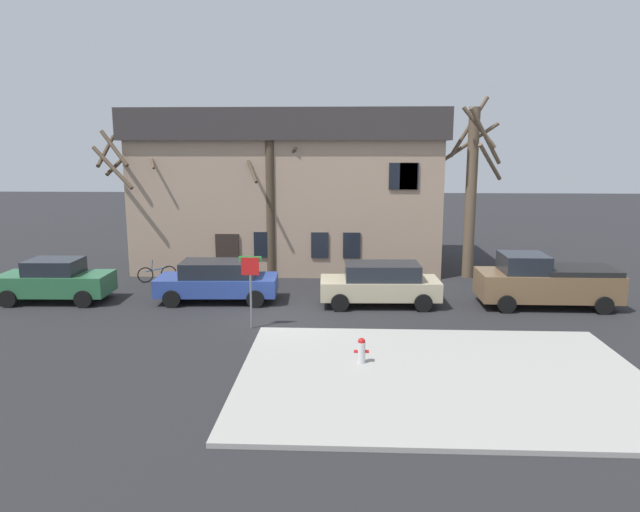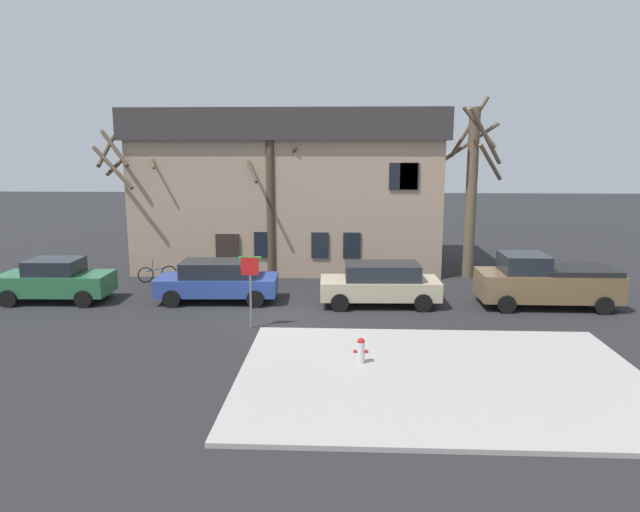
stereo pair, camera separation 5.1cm
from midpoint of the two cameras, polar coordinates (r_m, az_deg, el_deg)
ground_plane at (r=21.00m, az=-4.31°, el=-6.15°), size 120.00×120.00×0.00m
sidewalk_slab at (r=16.00m, az=11.88°, el=-11.60°), size 10.84×7.74×0.12m
building_main at (r=30.19m, az=-3.07°, el=6.70°), size 15.30×7.45×7.86m
tree_bare_near at (r=28.99m, az=-18.28°, el=5.71°), size 2.77×2.77×7.22m
tree_bare_mid at (r=28.34m, az=-14.43°, el=5.44°), size 2.39×2.38×6.95m
tree_bare_far at (r=26.93m, az=-4.95°, el=5.51°), size 2.59×2.57×7.39m
tree_bare_end at (r=27.81m, az=14.76°, el=6.87°), size 2.70×2.87×8.44m
car_green_sedan at (r=25.31m, az=-24.76°, el=-2.21°), size 4.35×2.15×1.72m
car_blue_wagon at (r=23.38m, az=-10.12°, el=-2.37°), size 4.83×2.25×1.64m
car_beige_wagon at (r=22.57m, az=5.92°, el=-2.70°), size 4.66×2.21×1.66m
pickup_truck_brown at (r=23.88m, az=21.37°, el=-2.34°), size 5.22×2.28×2.06m
fire_hydrant at (r=16.37m, az=4.04°, el=-9.25°), size 0.42×0.22×0.72m
street_sign_pole at (r=19.49m, az=-6.98°, el=-2.16°), size 0.76×0.07×2.50m
bicycle_leaning at (r=27.53m, az=-15.87°, el=-1.70°), size 1.64×0.71×1.03m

